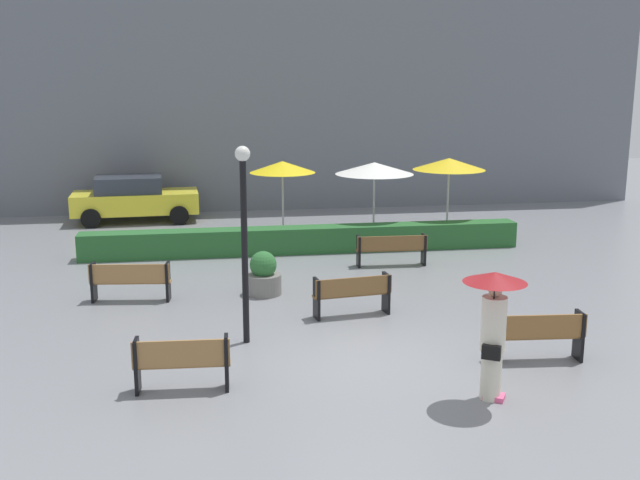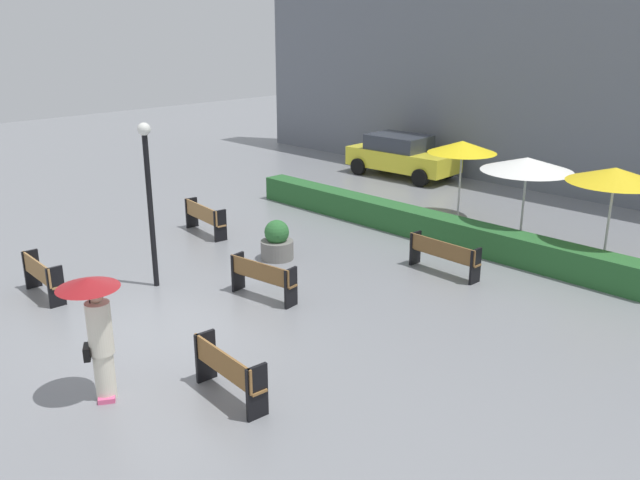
{
  "view_description": "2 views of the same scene",
  "coord_description": "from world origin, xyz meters",
  "views": [
    {
      "loc": [
        -2.79,
        -12.08,
        4.88
      ],
      "look_at": [
        -0.36,
        3.31,
        1.47
      ],
      "focal_mm": 42.01,
      "sensor_mm": 36.0,
      "label": 1
    },
    {
      "loc": [
        10.55,
        -6.04,
        5.75
      ],
      "look_at": [
        1.42,
        3.03,
        1.49
      ],
      "focal_mm": 37.73,
      "sensor_mm": 36.0,
      "label": 2
    }
  ],
  "objects": [
    {
      "name": "patio_umbrella_white",
      "position": [
        2.28,
        9.63,
        2.2
      ],
      "size": [
        2.35,
        2.35,
        2.38
      ],
      "color": "silver",
      "rests_on": "ground"
    },
    {
      "name": "bench_far_left",
      "position": [
        -4.44,
        4.3,
        0.51
      ],
      "size": [
        1.78,
        0.57,
        0.87
      ],
      "color": "#9E7242",
      "rests_on": "ground"
    },
    {
      "name": "parked_car",
      "position": [
        -5.13,
        13.89,
        0.82
      ],
      "size": [
        4.28,
        2.13,
        1.57
      ],
      "color": "yellow",
      "rests_on": "ground"
    },
    {
      "name": "bench_near_right",
      "position": [
        2.89,
        -0.48,
        0.51
      ],
      "size": [
        1.62,
        0.5,
        0.88
      ],
      "color": "olive",
      "rests_on": "ground"
    },
    {
      "name": "building_facade",
      "position": [
        0.0,
        16.0,
        4.23
      ],
      "size": [
        28.0,
        1.2,
        8.47
      ],
      "primitive_type": "cube",
      "color": "slate",
      "rests_on": "ground"
    },
    {
      "name": "planter_pot",
      "position": [
        -1.5,
        4.4,
        0.43
      ],
      "size": [
        0.82,
        0.82,
        1.01
      ],
      "color": "slate",
      "rests_on": "ground"
    },
    {
      "name": "pedestrian_with_umbrella",
      "position": [
        1.47,
        -1.87,
        1.32
      ],
      "size": [
        0.96,
        0.96,
        2.05
      ],
      "color": "silver",
      "rests_on": "ground"
    },
    {
      "name": "bench_near_left",
      "position": [
        -3.21,
        -0.82,
        0.51
      ],
      "size": [
        1.53,
        0.42,
        0.88
      ],
      "color": "#9E7242",
      "rests_on": "ground"
    },
    {
      "name": "lamp_post",
      "position": [
        -2.08,
        1.28,
        2.27
      ],
      "size": [
        0.28,
        0.28,
        3.68
      ],
      "color": "black",
      "rests_on": "ground"
    },
    {
      "name": "patio_umbrella_yellow",
      "position": [
        -0.36,
        10.66,
        2.17
      ],
      "size": [
        2.02,
        2.02,
        2.35
      ],
      "color": "silver",
      "rests_on": "ground"
    },
    {
      "name": "hedge_strip",
      "position": [
        -0.0,
        8.4,
        0.36
      ],
      "size": [
        12.38,
        0.7,
        0.73
      ],
      "primitive_type": "cube",
      "color": "#28602D",
      "rests_on": "ground"
    },
    {
      "name": "patio_umbrella_yellow_far",
      "position": [
        4.56,
        9.53,
        2.3
      ],
      "size": [
        2.19,
        2.19,
        2.48
      ],
      "color": "silver",
      "rests_on": "ground"
    },
    {
      "name": "bench_mid_center",
      "position": [
        0.19,
        2.5,
        0.51
      ],
      "size": [
        1.67,
        0.57,
        0.85
      ],
      "color": "brown",
      "rests_on": "ground"
    },
    {
      "name": "ground_plane",
      "position": [
        0.0,
        0.0,
        0.0
      ],
      "size": [
        60.0,
        60.0,
        0.0
      ],
      "primitive_type": "plane",
      "color": "gray"
    },
    {
      "name": "bench_back_row",
      "position": [
        2.04,
        6.48,
        0.49
      ],
      "size": [
        1.88,
        0.42,
        0.82
      ],
      "color": "brown",
      "rests_on": "ground"
    }
  ]
}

